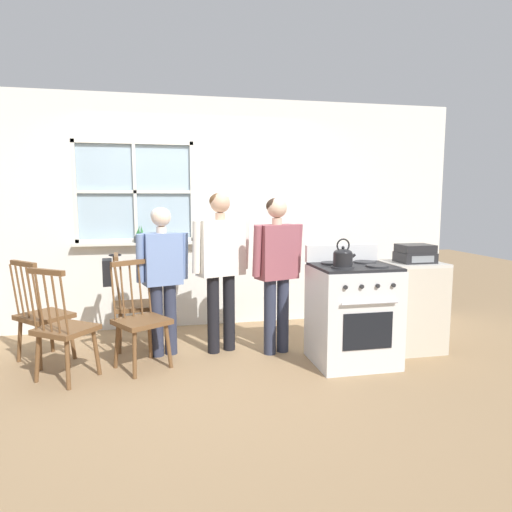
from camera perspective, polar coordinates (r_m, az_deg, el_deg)
ground_plane at (r=4.37m, az=-5.24°, el=-13.35°), size 16.00×16.00×0.00m
wall_back at (r=5.49m, az=-6.63°, el=5.08°), size 6.40×0.16×2.70m
chair_by_window at (r=4.89m, az=-15.13°, el=-5.98°), size 0.44×0.45×0.97m
chair_near_wall at (r=4.75m, az=-25.17°, el=-6.81°), size 0.58×0.58×0.97m
chair_center_cluster at (r=4.29m, az=-14.23°, el=-7.81°), size 0.57×0.56×0.97m
chair_near_stove at (r=4.21m, az=-22.88°, el=-8.46°), size 0.58×0.57×0.97m
person_elderly_left at (r=4.49m, az=-11.62°, el=-1.57°), size 0.52×0.30×1.45m
person_teen_center at (r=4.51m, az=-4.44°, el=-0.08°), size 0.61×0.35×1.59m
person_adult_right at (r=4.45m, az=2.61°, el=-0.63°), size 0.55×0.32×1.54m
stove at (r=4.37m, az=11.98°, el=-7.00°), size 0.73×0.68×1.08m
kettle at (r=4.08m, az=10.81°, el=-0.09°), size 0.21×0.17×0.25m
potted_plant at (r=5.40m, az=-14.26°, el=2.31°), size 0.14×0.14×0.20m
handbag at (r=4.82m, az=-18.05°, el=-1.85°), size 0.20×0.23×0.31m
side_counter at (r=4.90m, az=18.87°, el=-5.94°), size 0.55×0.50×0.90m
stereo at (r=4.79m, az=19.26°, el=0.28°), size 0.34×0.29×0.18m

